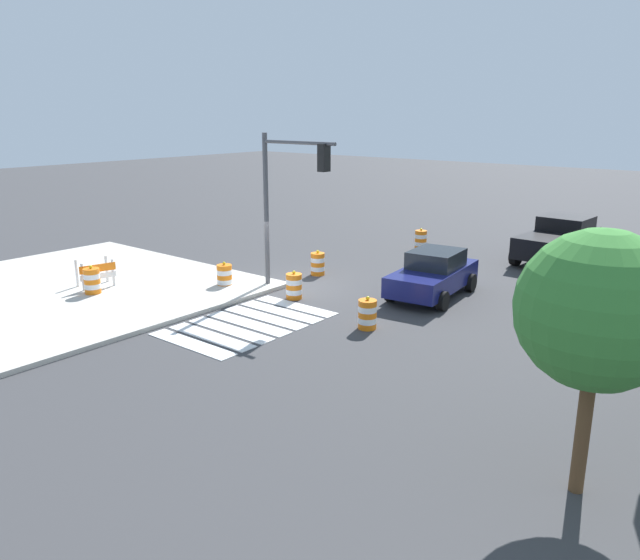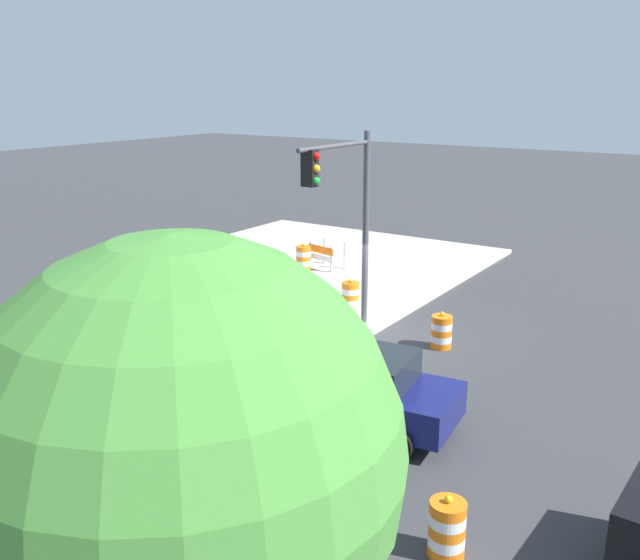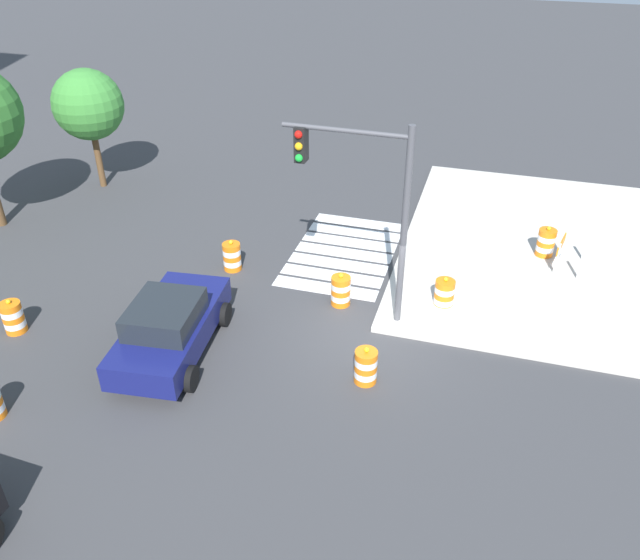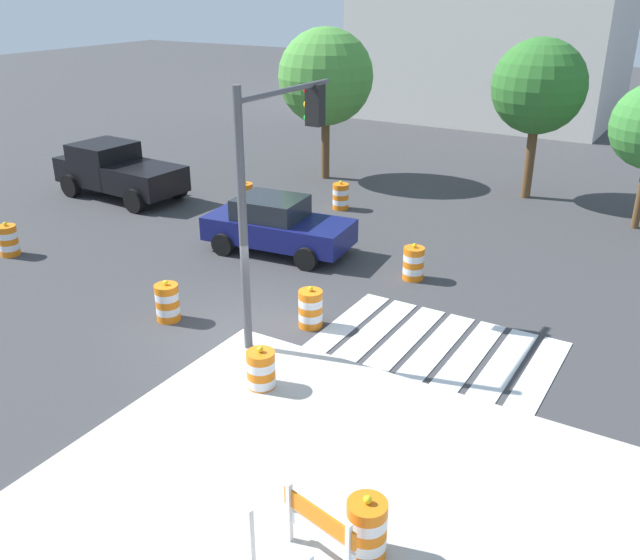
{
  "view_description": "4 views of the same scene",
  "coord_description": "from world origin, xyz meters",
  "px_view_note": "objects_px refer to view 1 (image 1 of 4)",
  "views": [
    {
      "loc": [
        16.56,
        14.88,
        6.33
      ],
      "look_at": [
        1.22,
        2.42,
        0.93
      ],
      "focal_mm": 34.45,
      "sensor_mm": 36.0,
      "label": 1
    },
    {
      "loc": [
        -8.94,
        16.17,
        6.89
      ],
      "look_at": [
        1.17,
        0.87,
        1.69
      ],
      "focal_mm": 38.98,
      "sensor_mm": 36.0,
      "label": 2
    },
    {
      "loc": [
        -13.69,
        -2.59,
        10.43
      ],
      "look_at": [
        0.23,
        1.51,
        1.27
      ],
      "focal_mm": 35.68,
      "sensor_mm": 36.0,
      "label": 3
    },
    {
      "loc": [
        8.57,
        -10.94,
        7.44
      ],
      "look_at": [
        0.85,
        1.99,
        0.8
      ],
      "focal_mm": 38.48,
      "sensor_mm": 36.0,
      "label": 4
    }
  ],
  "objects_px": {
    "pickup_truck": "(560,239)",
    "traffic_barrel_near_corner": "(421,240)",
    "traffic_barrel_crosswalk_end": "(546,278)",
    "traffic_barrel_far_curb": "(318,264)",
    "sports_car": "(433,274)",
    "traffic_barrel_opposite_curb": "(367,314)",
    "construction_barricade": "(97,272)",
    "street_tree_streetside_far": "(598,311)",
    "traffic_barrel_median_near": "(566,305)",
    "traffic_barrel_on_sidewalk": "(92,281)",
    "traffic_light_pole": "(289,185)",
    "traffic_barrel_lane_center": "(225,277)",
    "traffic_barrel_median_far": "(294,286)"
  },
  "relations": [
    {
      "from": "pickup_truck",
      "to": "traffic_barrel_near_corner",
      "type": "height_order",
      "value": "pickup_truck"
    },
    {
      "from": "traffic_barrel_near_corner",
      "to": "traffic_barrel_crosswalk_end",
      "type": "bearing_deg",
      "value": 65.43
    },
    {
      "from": "traffic_barrel_far_curb",
      "to": "sports_car",
      "type": "bearing_deg",
      "value": 93.43
    },
    {
      "from": "sports_car",
      "to": "traffic_barrel_crosswalk_end",
      "type": "height_order",
      "value": "sports_car"
    },
    {
      "from": "traffic_barrel_opposite_curb",
      "to": "construction_barricade",
      "type": "height_order",
      "value": "construction_barricade"
    },
    {
      "from": "street_tree_streetside_far",
      "to": "traffic_barrel_median_near",
      "type": "bearing_deg",
      "value": -161.01
    },
    {
      "from": "traffic_barrel_median_near",
      "to": "traffic_barrel_far_curb",
      "type": "bearing_deg",
      "value": -85.88
    },
    {
      "from": "traffic_barrel_on_sidewalk",
      "to": "pickup_truck",
      "type": "bearing_deg",
      "value": 145.77
    },
    {
      "from": "traffic_barrel_median_near",
      "to": "construction_barricade",
      "type": "height_order",
      "value": "construction_barricade"
    },
    {
      "from": "traffic_light_pole",
      "to": "traffic_barrel_opposite_curb",
      "type": "bearing_deg",
      "value": 72.06
    },
    {
      "from": "traffic_barrel_crosswalk_end",
      "to": "traffic_barrel_median_near",
      "type": "distance_m",
      "value": 3.35
    },
    {
      "from": "pickup_truck",
      "to": "traffic_barrel_opposite_curb",
      "type": "relative_size",
      "value": 5.14
    },
    {
      "from": "street_tree_streetside_far",
      "to": "traffic_light_pole",
      "type": "bearing_deg",
      "value": -116.49
    },
    {
      "from": "traffic_barrel_lane_center",
      "to": "traffic_barrel_on_sidewalk",
      "type": "distance_m",
      "value": 4.64
    },
    {
      "from": "traffic_barrel_crosswalk_end",
      "to": "traffic_barrel_far_curb",
      "type": "xyz_separation_m",
      "value": [
        3.59,
        -7.91,
        0.0
      ]
    },
    {
      "from": "traffic_barrel_median_far",
      "to": "street_tree_streetside_far",
      "type": "relative_size",
      "value": 0.22
    },
    {
      "from": "traffic_barrel_near_corner",
      "to": "traffic_barrel_opposite_curb",
      "type": "distance_m",
      "value": 11.73
    },
    {
      "from": "traffic_barrel_opposite_curb",
      "to": "construction_barricade",
      "type": "distance_m",
      "value": 10.4
    },
    {
      "from": "traffic_barrel_median_near",
      "to": "traffic_barrel_far_curb",
      "type": "distance_m",
      "value": 9.61
    },
    {
      "from": "traffic_barrel_median_far",
      "to": "construction_barricade",
      "type": "relative_size",
      "value": 0.74
    },
    {
      "from": "traffic_barrel_opposite_curb",
      "to": "traffic_light_pole",
      "type": "xyz_separation_m",
      "value": [
        -1.42,
        -4.38,
        3.46
      ]
    },
    {
      "from": "traffic_barrel_median_far",
      "to": "traffic_barrel_far_curb",
      "type": "height_order",
      "value": "same"
    },
    {
      "from": "traffic_barrel_far_curb",
      "to": "construction_barricade",
      "type": "bearing_deg",
      "value": -34.71
    },
    {
      "from": "sports_car",
      "to": "traffic_barrel_on_sidewalk",
      "type": "height_order",
      "value": "sports_car"
    },
    {
      "from": "pickup_truck",
      "to": "street_tree_streetside_far",
      "type": "bearing_deg",
      "value": 19.51
    },
    {
      "from": "traffic_barrel_on_sidewalk",
      "to": "construction_barricade",
      "type": "bearing_deg",
      "value": -133.32
    },
    {
      "from": "traffic_barrel_median_near",
      "to": "pickup_truck",
      "type": "bearing_deg",
      "value": -159.88
    },
    {
      "from": "traffic_barrel_median_near",
      "to": "traffic_light_pole",
      "type": "height_order",
      "value": "traffic_light_pole"
    },
    {
      "from": "traffic_barrel_near_corner",
      "to": "street_tree_streetside_far",
      "type": "height_order",
      "value": "street_tree_streetside_far"
    },
    {
      "from": "pickup_truck",
      "to": "traffic_barrel_lane_center",
      "type": "distance_m",
      "value": 14.74
    },
    {
      "from": "traffic_barrel_median_near",
      "to": "sports_car",
      "type": "bearing_deg",
      "value": -85.11
    },
    {
      "from": "construction_barricade",
      "to": "traffic_light_pole",
      "type": "relative_size",
      "value": 0.25
    },
    {
      "from": "street_tree_streetside_far",
      "to": "traffic_barrel_lane_center",
      "type": "bearing_deg",
      "value": -108.73
    },
    {
      "from": "traffic_barrel_median_far",
      "to": "traffic_barrel_lane_center",
      "type": "relative_size",
      "value": 1.0
    },
    {
      "from": "traffic_barrel_near_corner",
      "to": "traffic_barrel_on_sidewalk",
      "type": "relative_size",
      "value": 1.0
    },
    {
      "from": "street_tree_streetside_far",
      "to": "construction_barricade",
      "type": "bearing_deg",
      "value": -95.31
    },
    {
      "from": "traffic_light_pole",
      "to": "traffic_barrel_near_corner",
      "type": "bearing_deg",
      "value": -179.58
    },
    {
      "from": "traffic_barrel_crosswalk_end",
      "to": "traffic_barrel_median_far",
      "type": "relative_size",
      "value": 1.0
    },
    {
      "from": "traffic_barrel_far_curb",
      "to": "pickup_truck",
      "type": "bearing_deg",
      "value": 142.03
    },
    {
      "from": "traffic_barrel_opposite_curb",
      "to": "traffic_barrel_median_far",
      "type": "bearing_deg",
      "value": -103.79
    },
    {
      "from": "traffic_barrel_median_near",
      "to": "traffic_barrel_median_far",
      "type": "height_order",
      "value": "same"
    },
    {
      "from": "pickup_truck",
      "to": "traffic_light_pole",
      "type": "relative_size",
      "value": 0.95
    },
    {
      "from": "traffic_barrel_far_curb",
      "to": "traffic_barrel_median_far",
      "type": "bearing_deg",
      "value": 25.1
    },
    {
      "from": "traffic_barrel_median_far",
      "to": "traffic_barrel_on_sidewalk",
      "type": "bearing_deg",
      "value": -52.3
    },
    {
      "from": "street_tree_streetside_far",
      "to": "traffic_barrel_far_curb",
      "type": "bearing_deg",
      "value": -123.76
    },
    {
      "from": "traffic_barrel_opposite_curb",
      "to": "street_tree_streetside_far",
      "type": "relative_size",
      "value": 0.22
    },
    {
      "from": "traffic_barrel_opposite_curb",
      "to": "street_tree_streetside_far",
      "type": "bearing_deg",
      "value": 59.05
    },
    {
      "from": "sports_car",
      "to": "traffic_barrel_opposite_curb",
      "type": "relative_size",
      "value": 4.38
    },
    {
      "from": "traffic_light_pole",
      "to": "street_tree_streetside_far",
      "type": "height_order",
      "value": "traffic_light_pole"
    },
    {
      "from": "construction_barricade",
      "to": "traffic_light_pole",
      "type": "height_order",
      "value": "traffic_light_pole"
    }
  ]
}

